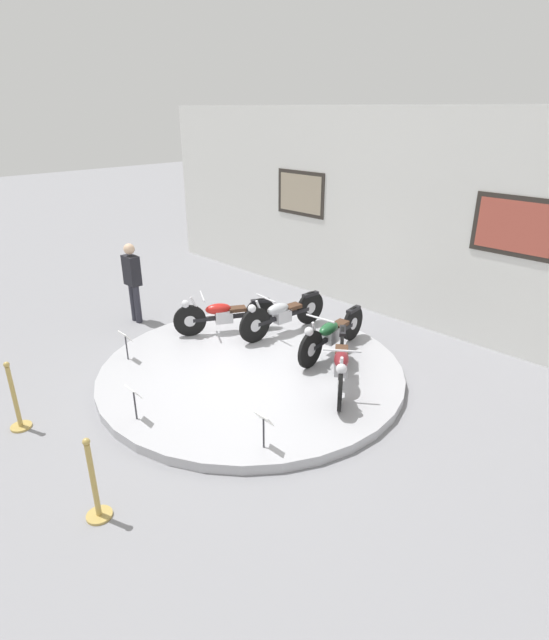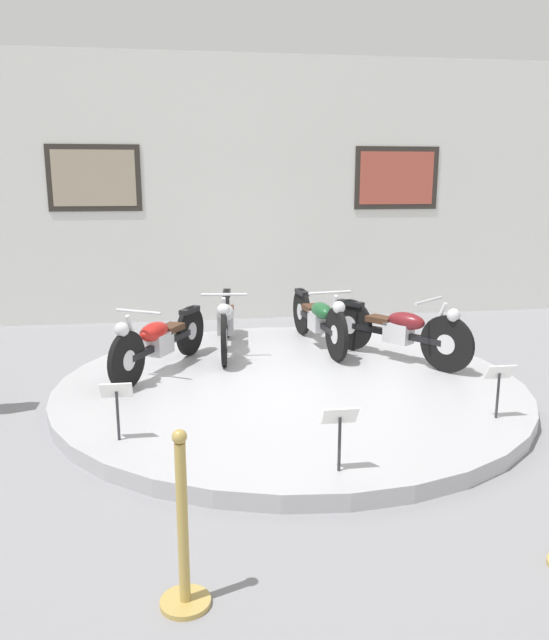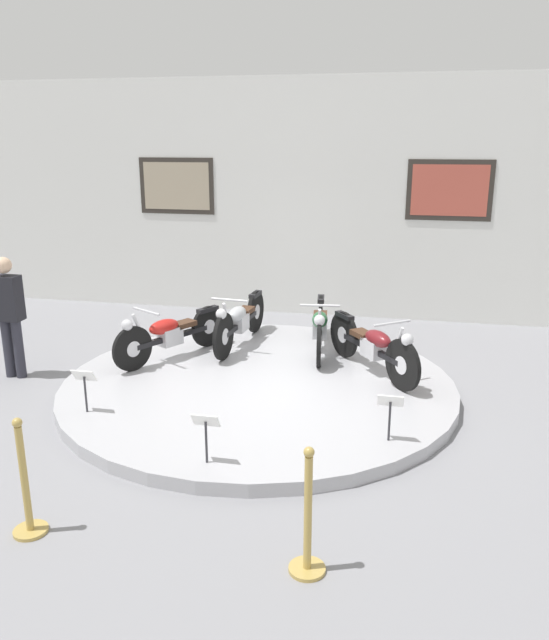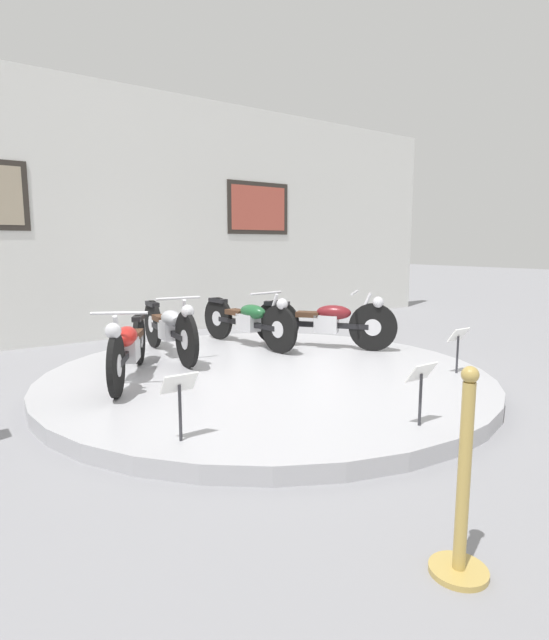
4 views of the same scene
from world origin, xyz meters
TOP-DOWN VIEW (x-y plane):
  - ground_plane at (0.00, 0.00)m, footprint 60.00×60.00m
  - display_platform at (0.00, 0.00)m, footprint 4.96×4.96m
  - back_wall at (0.00, 3.85)m, footprint 14.00×0.22m
  - motorcycle_red at (-1.39, 0.56)m, footprint 1.01×1.73m
  - motorcycle_silver at (-0.60, 1.32)m, footprint 0.54×2.00m
  - motorcycle_green at (0.60, 1.32)m, footprint 0.54×1.98m
  - motorcycle_maroon at (1.40, 0.57)m, footprint 1.26×1.62m
  - info_placard_front_left at (-1.68, -1.31)m, footprint 0.26×0.11m
  - info_placard_front_centre at (0.00, -2.13)m, footprint 0.26×0.11m
  - info_placard_front_right at (1.68, -1.31)m, footprint 0.26×0.11m
  - stanchion_post_left_of_entry at (-1.15, -3.28)m, footprint 0.28×0.28m

SIDE VIEW (x-z plane):
  - ground_plane at x=0.00m, z-range 0.00..0.00m
  - display_platform at x=0.00m, z-range 0.00..0.15m
  - stanchion_post_left_of_entry at x=-1.15m, z-range -0.17..0.86m
  - info_placard_front_left at x=-1.68m, z-range 0.26..0.77m
  - info_placard_front_centre at x=0.00m, z-range 0.26..0.77m
  - info_placard_front_right at x=1.68m, z-range 0.26..0.77m
  - motorcycle_red at x=-1.39m, z-range 0.13..0.91m
  - motorcycle_green at x=0.60m, z-range 0.13..0.93m
  - motorcycle_maroon at x=1.40m, z-range 0.14..0.94m
  - motorcycle_silver at x=-0.60m, z-range 0.14..0.94m
  - back_wall at x=0.00m, z-range 0.00..4.14m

